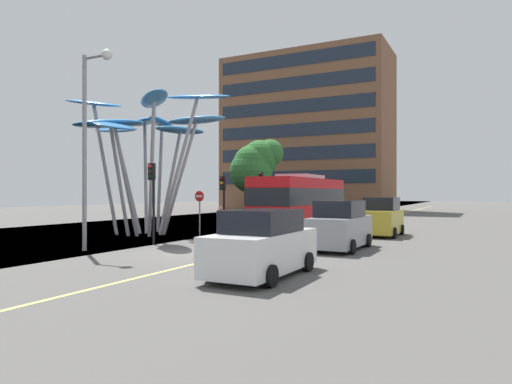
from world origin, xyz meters
name	(u,v)px	position (x,y,z in m)	size (l,w,h in m)	color
ground	(179,253)	(-0.71, 0.00, -0.05)	(120.00, 240.00, 0.10)	#54514F
red_bus	(301,201)	(0.57, 10.50, 1.94)	(2.86, 9.80, 3.55)	red
leaf_sculpture	(147,128)	(-7.15, 5.50, 6.26)	(10.78, 9.18, 8.28)	#9EA0A5
traffic_light_kerb_near	(152,186)	(-3.55, 1.70, 2.79)	(0.28, 0.42, 3.86)	black
traffic_light_kerb_far	(223,192)	(-3.04, 7.36, 2.48)	(0.28, 0.42, 3.42)	black
traffic_light_island_mid	(261,188)	(-3.59, 13.48, 2.80)	(0.28, 0.42, 3.87)	black
car_parked_near	(262,245)	(4.73, -3.27, 0.93)	(2.03, 4.41, 1.96)	silver
car_parked_mid	(340,226)	(4.94, 3.98, 1.00)	(2.00, 4.40, 2.12)	gray
car_parked_far	(382,218)	(5.29, 11.01, 1.03)	(2.00, 3.94, 2.19)	gold
street_lamp	(90,126)	(-4.27, -1.44, 5.27)	(1.58, 0.44, 8.39)	gray
tree_pavement_near	(256,164)	(-8.15, 21.59, 5.05)	(4.52, 4.46, 7.36)	brown
pedestrian	(220,223)	(-1.58, 4.66, 0.89)	(0.34, 0.34, 1.77)	#2D3342
no_entry_sign	(200,206)	(-3.83, 6.10, 1.71)	(0.60, 0.12, 2.56)	gray
backdrop_building	(307,133)	(-12.11, 45.16, 10.78)	(22.84, 10.21, 21.56)	brown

